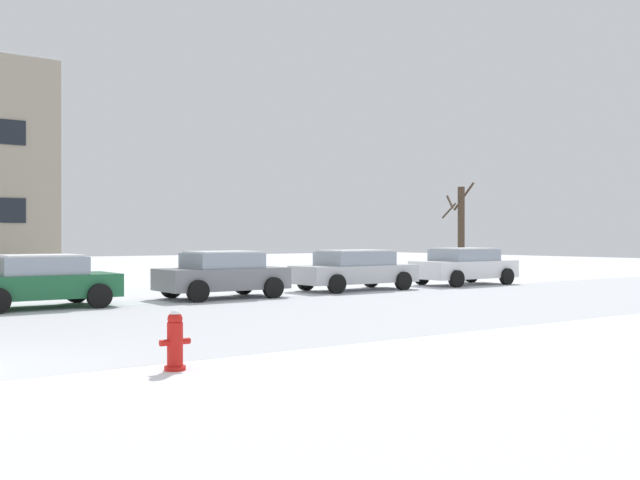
% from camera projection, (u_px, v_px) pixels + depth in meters
% --- Properties ---
extents(fire_hydrant, '(0.44, 0.30, 0.84)m').
position_uv_depth(fire_hydrant, '(175.00, 340.00, 10.15)').
color(fire_hydrant, red).
rests_on(fire_hydrant, ground).
extents(parked_car_green, '(3.84, 2.16, 1.40)m').
position_uv_depth(parked_car_green, '(40.00, 281.00, 19.14)').
color(parked_car_green, '#1E6038').
rests_on(parked_car_green, ground).
extents(parked_car_gray, '(3.86, 2.04, 1.43)m').
position_uv_depth(parked_car_gray, '(222.00, 274.00, 22.24)').
color(parked_car_gray, slate).
rests_on(parked_car_gray, ground).
extents(parked_car_silver, '(4.49, 2.01, 1.41)m').
position_uv_depth(parked_car_silver, '(355.00, 270.00, 25.58)').
color(parked_car_silver, silver).
rests_on(parked_car_silver, ground).
extents(parked_car_white, '(4.28, 2.07, 1.44)m').
position_uv_depth(parked_car_white, '(464.00, 266.00, 28.59)').
color(parked_car_white, white).
rests_on(parked_car_white, ground).
extents(tree_far_mid, '(1.46, 1.05, 4.36)m').
position_uv_depth(tree_far_mid, '(461.00, 230.00, 33.09)').
color(tree_far_mid, '#423326').
rests_on(tree_far_mid, ground).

